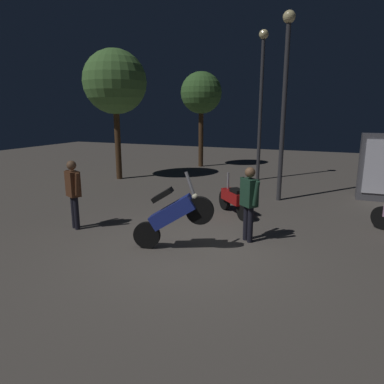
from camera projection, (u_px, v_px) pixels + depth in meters
name	position (u px, v px, depth m)	size (l,w,h in m)	color
ground_plane	(190.00, 251.00, 6.99)	(40.00, 40.00, 0.00)	#605951
motorcycle_blue_foreground	(172.00, 215.00, 6.91)	(1.64, 0.51, 1.63)	black
motorcycle_red_parked_left	(233.00, 199.00, 9.40)	(1.20, 1.28, 1.11)	black
person_rider_beside	(73.00, 189.00, 8.14)	(0.63, 0.37, 1.66)	black
person_bystander_far	(249.00, 198.00, 7.35)	(0.56, 0.50, 1.63)	black
streetlamp_near	(285.00, 86.00, 10.26)	(0.36, 0.36, 5.57)	#38383D
streetlamp_far	(261.00, 89.00, 13.54)	(0.36, 0.36, 5.79)	#38383D
tree_left_bg	(201.00, 94.00, 17.02)	(2.03, 2.03, 4.67)	#4C331E
tree_center_bg	(115.00, 82.00, 13.68)	(2.52, 2.52, 5.17)	#4C331E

